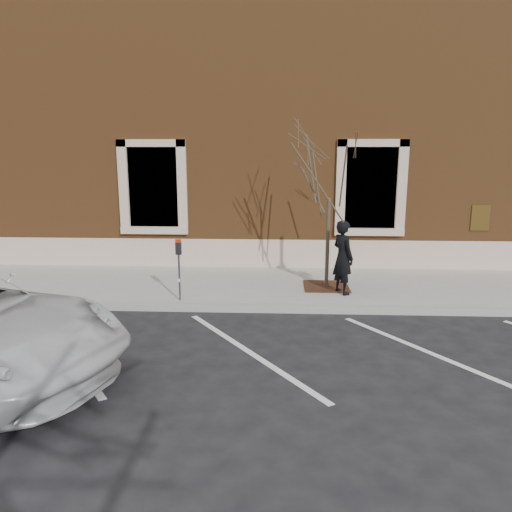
{
  "coord_description": "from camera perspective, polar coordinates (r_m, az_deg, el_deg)",
  "views": [
    {
      "loc": [
        0.51,
        -10.3,
        3.46
      ],
      "look_at": [
        0.0,
        0.6,
        1.1
      ],
      "focal_mm": 35.0,
      "sensor_mm": 36.0,
      "label": 1
    }
  ],
  "objects": [
    {
      "name": "ground",
      "position": [
        10.88,
        -0.15,
        -6.34
      ],
      "size": [
        120.0,
        120.0,
        0.0
      ],
      "primitive_type": "plane",
      "color": "#28282B",
      "rests_on": "ground"
    },
    {
      "name": "sidewalk_near",
      "position": [
        12.53,
        0.25,
        -3.47
      ],
      "size": [
        40.0,
        3.5,
        0.15
      ],
      "primitive_type": "cube",
      "color": "#B2B1A7",
      "rests_on": "ground"
    },
    {
      "name": "curb_near",
      "position": [
        10.81,
        -0.16,
        -6.05
      ],
      "size": [
        40.0,
        0.12,
        0.15
      ],
      "primitive_type": "cube",
      "color": "#9E9E99",
      "rests_on": "ground"
    },
    {
      "name": "parking_stripes",
      "position": [
        8.82,
        -0.87,
        -10.87
      ],
      "size": [
        28.0,
        4.4,
        0.01
      ],
      "primitive_type": null,
      "color": "silver",
      "rests_on": "ground"
    },
    {
      "name": "building_civic",
      "position": [
        18.06,
        1.1,
        13.91
      ],
      "size": [
        40.0,
        8.62,
        8.0
      ],
      "color": "brown",
      "rests_on": "ground"
    },
    {
      "name": "man",
      "position": [
        11.63,
        9.9,
        -0.14
      ],
      "size": [
        0.68,
        0.75,
        1.72
      ],
      "primitive_type": "imported",
      "rotation": [
        0.0,
        0.0,
        2.11
      ],
      "color": "black",
      "rests_on": "sidewalk_near"
    },
    {
      "name": "parking_meter",
      "position": [
        11.04,
        -8.82,
        -0.27
      ],
      "size": [
        0.13,
        0.1,
        1.38
      ],
      "rotation": [
        0.0,
        0.0,
        -0.31
      ],
      "color": "#595B60",
      "rests_on": "sidewalk_near"
    },
    {
      "name": "tree_grate",
      "position": [
        12.31,
        8.03,
        -3.45
      ],
      "size": [
        1.08,
        1.08,
        0.03
      ],
      "primitive_type": "cube",
      "color": "#442015",
      "rests_on": "sidewalk_near"
    },
    {
      "name": "sapling",
      "position": [
        11.87,
        8.43,
        9.45
      ],
      "size": [
        2.37,
        2.37,
        3.96
      ],
      "color": "#4D3E2F",
      "rests_on": "sidewalk_near"
    }
  ]
}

